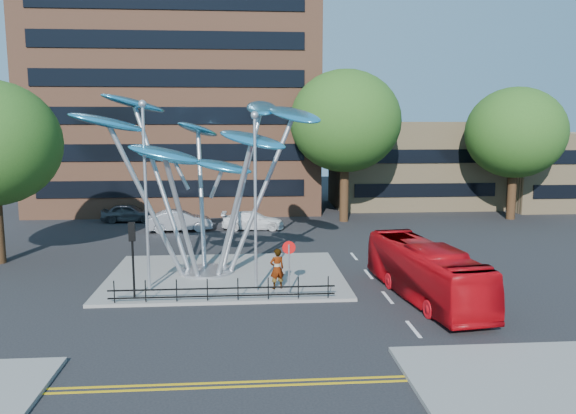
{
  "coord_description": "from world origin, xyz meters",
  "views": [
    {
      "loc": [
        0.04,
        -22.39,
        7.95
      ],
      "look_at": [
        2.07,
        4.0,
        3.95
      ],
      "focal_mm": 35.0,
      "sensor_mm": 36.0,
      "label": 1
    }
  ],
  "objects": [
    {
      "name": "parked_car_left",
      "position": [
        -9.33,
        23.0,
        0.73
      ],
      "size": [
        4.3,
        1.74,
        1.46
      ],
      "primitive_type": "imported",
      "rotation": [
        0.0,
        0.0,
        1.57
      ],
      "color": "#3D4044",
      "rests_on": "ground"
    },
    {
      "name": "traffic_island",
      "position": [
        -1.0,
        6.0,
        0.07
      ],
      "size": [
        12.0,
        9.0,
        0.15
      ],
      "primitive_type": "cube",
      "color": "slate",
      "rests_on": "ground"
    },
    {
      "name": "no_entry_sign_island",
      "position": [
        2.0,
        2.52,
        1.82
      ],
      "size": [
        0.6,
        0.1,
        2.45
      ],
      "color": "#9EA0A5",
      "rests_on": "traffic_island"
    },
    {
      "name": "tree_far",
      "position": [
        22.0,
        22.0,
        7.11
      ],
      "size": [
        8.0,
        8.0,
        10.81
      ],
      "color": "black",
      "rests_on": "ground"
    },
    {
      "name": "traffic_light_island",
      "position": [
        -5.0,
        2.5,
        2.61
      ],
      "size": [
        0.28,
        0.18,
        3.42
      ],
      "color": "black",
      "rests_on": "traffic_island"
    },
    {
      "name": "parked_car_mid",
      "position": [
        -4.83,
        18.78,
        0.78
      ],
      "size": [
        4.94,
        2.35,
        1.56
      ],
      "primitive_type": "imported",
      "rotation": [
        0.0,
        0.0,
        1.72
      ],
      "color": "#B6B8BF",
      "rests_on": "ground"
    },
    {
      "name": "parked_car_right",
      "position": [
        0.59,
        19.05,
        0.67
      ],
      "size": [
        4.71,
        2.08,
        1.35
      ],
      "primitive_type": "imported",
      "rotation": [
        0.0,
        0.0,
        1.53
      ],
      "color": "white",
      "rests_on": "ground"
    },
    {
      "name": "street_lamp_left",
      "position": [
        -4.5,
        3.5,
        5.36
      ],
      "size": [
        0.36,
        0.36,
        8.8
      ],
      "color": "#9EA0A5",
      "rests_on": "traffic_island"
    },
    {
      "name": "double_yellow_far",
      "position": [
        0.0,
        -6.3,
        0.01
      ],
      "size": [
        40.0,
        0.12,
        0.01
      ],
      "primitive_type": "cube",
      "color": "gold",
      "rests_on": "ground"
    },
    {
      "name": "ground",
      "position": [
        0.0,
        0.0,
        0.0
      ],
      "size": [
        120.0,
        120.0,
        0.0
      ],
      "primitive_type": "plane",
      "color": "black",
      "rests_on": "ground"
    },
    {
      "name": "brick_tower",
      "position": [
        -6.0,
        32.0,
        15.0
      ],
      "size": [
        25.0,
        15.0,
        30.0
      ],
      "primitive_type": "cube",
      "color": "brown",
      "rests_on": "ground"
    },
    {
      "name": "low_building_near",
      "position": [
        16.0,
        30.0,
        4.0
      ],
      "size": [
        15.0,
        8.0,
        8.0
      ],
      "primitive_type": "cube",
      "color": "tan",
      "rests_on": "ground"
    },
    {
      "name": "tree_right",
      "position": [
        8.0,
        22.0,
        8.04
      ],
      "size": [
        8.8,
        8.8,
        12.11
      ],
      "color": "black",
      "rests_on": "ground"
    },
    {
      "name": "low_building_far",
      "position": [
        30.0,
        28.0,
        3.5
      ],
      "size": [
        12.0,
        8.0,
        7.0
      ],
      "primitive_type": "cube",
      "color": "tan",
      "rests_on": "ground"
    },
    {
      "name": "double_yellow_near",
      "position": [
        0.0,
        -6.0,
        0.01
      ],
      "size": [
        40.0,
        0.12,
        0.01
      ],
      "primitive_type": "cube",
      "color": "gold",
      "rests_on": "ground"
    },
    {
      "name": "street_lamp_right",
      "position": [
        0.5,
        3.0,
        5.09
      ],
      "size": [
        0.36,
        0.36,
        8.3
      ],
      "color": "#9EA0A5",
      "rests_on": "traffic_island"
    },
    {
      "name": "pedestrian_railing_front",
      "position": [
        -1.0,
        1.7,
        0.55
      ],
      "size": [
        10.0,
        0.06,
        1.0
      ],
      "color": "black",
      "rests_on": "traffic_island"
    },
    {
      "name": "leaf_sculpture",
      "position": [
        -2.07,
        6.68,
        6.87
      ],
      "size": [
        12.72,
        9.54,
        9.51
      ],
      "color": "#9EA0A5",
      "rests_on": "traffic_island"
    },
    {
      "name": "red_bus",
      "position": [
        8.12,
        1.66,
        1.28
      ],
      "size": [
        3.33,
        9.41,
        2.57
      ],
      "primitive_type": "imported",
      "rotation": [
        0.0,
        0.0,
        0.13
      ],
      "color": "#B60810",
      "rests_on": "ground"
    },
    {
      "name": "pedestrian",
      "position": [
        1.5,
        3.3,
        1.12
      ],
      "size": [
        0.82,
        0.66,
        1.94
      ],
      "primitive_type": "imported",
      "rotation": [
        0.0,
        0.0,
        3.45
      ],
      "color": "gray",
      "rests_on": "traffic_island"
    }
  ]
}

